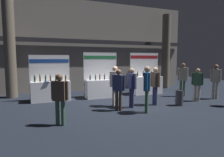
# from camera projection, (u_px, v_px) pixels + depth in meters

# --- Properties ---
(ground_plane) EXTENTS (26.39, 26.39, 0.00)m
(ground_plane) POSITION_uv_depth(u_px,v_px,m) (126.00, 105.00, 8.47)
(ground_plane) COLOR black
(hall_colonnade) EXTENTS (13.20, 1.39, 5.72)m
(hall_colonnade) POSITION_uv_depth(u_px,v_px,m) (96.00, 47.00, 12.52)
(hall_colonnade) COLOR gray
(hall_colonnade) RESTS_ON ground_plane
(exhibitor_booth_0) EXTENTS (1.91, 0.72, 2.24)m
(exhibitor_booth_0) POSITION_uv_depth(u_px,v_px,m) (51.00, 89.00, 9.36)
(exhibitor_booth_0) COLOR white
(exhibitor_booth_0) RESTS_ON ground_plane
(exhibitor_booth_1) EXTENTS (1.86, 0.66, 2.39)m
(exhibitor_booth_1) POSITION_uv_depth(u_px,v_px,m) (102.00, 86.00, 10.22)
(exhibitor_booth_1) COLOR white
(exhibitor_booth_1) RESTS_ON ground_plane
(exhibitor_booth_2) EXTENTS (1.88, 0.66, 2.40)m
(exhibitor_booth_2) POSITION_uv_depth(u_px,v_px,m) (147.00, 83.00, 11.28)
(exhibitor_booth_2) COLOR white
(exhibitor_booth_2) RESTS_ON ground_plane
(trash_bin) EXTENTS (0.34, 0.34, 0.68)m
(trash_bin) POSITION_uv_depth(u_px,v_px,m) (179.00, 98.00, 8.45)
(trash_bin) COLOR #38383D
(trash_bin) RESTS_ON ground_plane
(visitor_0) EXTENTS (0.40, 0.45, 1.64)m
(visitor_0) POSITION_uv_depth(u_px,v_px,m) (119.00, 86.00, 7.55)
(visitor_0) COLOR #47382D
(visitor_0) RESTS_ON ground_plane
(visitor_1) EXTENTS (0.41, 0.41, 1.59)m
(visitor_1) POSITION_uv_depth(u_px,v_px,m) (197.00, 82.00, 9.30)
(visitor_1) COLOR #ADA393
(visitor_1) RESTS_ON ground_plane
(visitor_2) EXTENTS (0.41, 0.42, 1.77)m
(visitor_2) POSITION_uv_depth(u_px,v_px,m) (216.00, 78.00, 9.81)
(visitor_2) COLOR #ADA393
(visitor_2) RESTS_ON ground_plane
(visitor_3) EXTENTS (0.39, 0.53, 1.74)m
(visitor_3) POSITION_uv_depth(u_px,v_px,m) (115.00, 82.00, 8.25)
(visitor_3) COLOR silver
(visitor_3) RESTS_ON ground_plane
(visitor_4) EXTENTS (0.42, 0.48, 1.77)m
(visitor_4) POSITION_uv_depth(u_px,v_px,m) (147.00, 85.00, 7.23)
(visitor_4) COLOR #33563D
(visitor_4) RESTS_ON ground_plane
(visitor_5) EXTENTS (0.24, 0.56, 1.67)m
(visitor_5) POSITION_uv_depth(u_px,v_px,m) (132.00, 84.00, 8.02)
(visitor_5) COLOR navy
(visitor_5) RESTS_ON ground_plane
(visitor_6) EXTENTS (0.49, 0.40, 1.59)m
(visitor_6) POSITION_uv_depth(u_px,v_px,m) (60.00, 95.00, 5.84)
(visitor_6) COLOR #33563D
(visitor_6) RESTS_ON ground_plane
(visitor_7) EXTENTS (0.54, 0.38, 1.82)m
(visitor_7) POSITION_uv_depth(u_px,v_px,m) (183.00, 76.00, 10.49)
(visitor_7) COLOR #33563D
(visitor_7) RESTS_ON ground_plane
(visitor_9) EXTENTS (0.27, 0.53, 1.69)m
(visitor_9) POSITION_uv_depth(u_px,v_px,m) (155.00, 82.00, 8.48)
(visitor_9) COLOR navy
(visitor_9) RESTS_ON ground_plane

